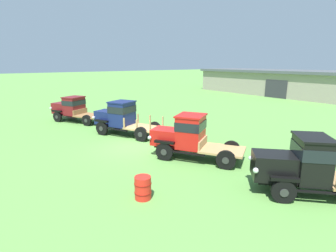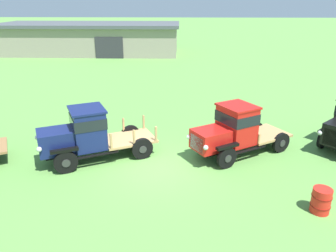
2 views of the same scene
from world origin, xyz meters
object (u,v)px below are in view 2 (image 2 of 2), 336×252
at_px(oil_drum_beside_row, 321,200).
at_px(vintage_truck_second_in_line, 85,133).
at_px(farm_shed, 90,38).
at_px(vintage_truck_midrow_center, 233,130).

bearing_deg(oil_drum_beside_row, vintage_truck_second_in_line, 158.01).
relative_size(farm_shed, vintage_truck_second_in_line, 4.48).
relative_size(farm_shed, vintage_truck_midrow_center, 4.66).
bearing_deg(farm_shed, oil_drum_beside_row, -64.48).
relative_size(vintage_truck_second_in_line, vintage_truck_midrow_center, 1.04).
xyz_separation_m(farm_shed, vintage_truck_second_in_line, (7.48, -29.83, -0.64)).
distance_m(vintage_truck_midrow_center, oil_drum_beside_row, 4.65).
bearing_deg(vintage_truck_midrow_center, vintage_truck_second_in_line, -174.06).
height_order(vintage_truck_second_in_line, vintage_truck_midrow_center, vintage_truck_second_in_line).
relative_size(vintage_truck_midrow_center, oil_drum_beside_row, 5.76).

